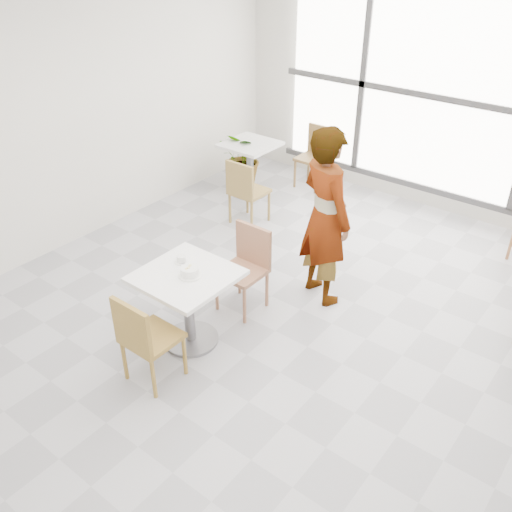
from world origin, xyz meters
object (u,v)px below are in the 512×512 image
Objects in this scene: person at (325,217)px; bg_table_left at (250,161)px; bg_chair_left_far at (316,152)px; coffee_cup at (182,260)px; chair_far at (247,263)px; bg_chair_left_near at (245,189)px; oatmeal_bowl at (190,271)px; main_table at (188,295)px; plant_left at (245,158)px; chair_near at (144,336)px.

bg_table_left is at bearing -12.27° from person.
bg_table_left is 1.00m from bg_chair_left_far.
bg_table_left is (-1.44, 2.78, -0.29)m from coffee_cup.
chair_far is 1.00× the size of bg_chair_left_near.
person reaches higher than bg_chair_left_far.
chair_far is 0.83m from oatmeal_bowl.
bg_table_left is at bearing 118.95° from main_table.
bg_table_left is at bearing 117.32° from coffee_cup.
plant_left is (-0.25, 0.19, -0.08)m from bg_table_left.
coffee_cup is 0.21× the size of bg_table_left.
coffee_cup is (-0.17, 0.12, 0.26)m from main_table.
chair_near and bg_chair_left_far have the same top height.
coffee_cup is at bearing 145.06° from main_table.
bg_chair_left_far is (-1.08, 3.72, -0.29)m from oatmeal_bowl.
chair_far reaches higher than plant_left.
bg_table_left is 0.92× the size of plant_left.
bg_table_left is at bearing 128.03° from chair_far.
coffee_cup is (-0.22, -0.67, 0.28)m from chair_far.
chair_far reaches higher than coffee_cup.
main_table is 2.37m from bg_chair_left_near.
person is 2.24× the size of plant_left.
chair_far is at bearing -51.97° from bg_table_left.
oatmeal_bowl reaches higher than main_table.
person reaches higher than bg_table_left.
chair_near is 2.97m from bg_chair_left_near.
coffee_cup is at bearing -60.47° from plant_left.
chair_near is 2.10m from person.
oatmeal_bowl is at bearing -27.66° from coffee_cup.
main_table is at bearing -59.07° from plant_left.
oatmeal_bowl is 2.41m from bg_chair_left_near.
person is 2.11× the size of bg_chair_left_near.
plant_left is at bearing -12.52° from person.
person reaches higher than oatmeal_bowl.
oatmeal_bowl is at bearing -90.43° from chair_far.
chair_near reaches higher than bg_table_left.
oatmeal_bowl reaches higher than coffee_cup.
plant_left is (-1.94, 3.70, -0.09)m from chair_near.
main_table is 0.92× the size of chair_far.
person is (0.46, 2.00, 0.42)m from chair_near.
bg_chair_left_far reaches higher than bg_table_left.
person is at bearing -55.79° from bg_chair_left_far.
bg_chair_left_far reaches higher than coffee_cup.
plant_left reaches higher than main_table.
main_table is at bearing -61.05° from bg_table_left.
bg_chair_left_far is (-1.59, 2.33, -0.42)m from person.
person is 2.11× the size of bg_chair_left_far.
chair_far is at bearing -69.71° from bg_chair_left_far.
bg_chair_left_far reaches higher than oatmeal_bowl.
bg_chair_left_near is at bearing 113.99° from coffee_cup.
person is at bearing 60.67° from coffee_cup.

